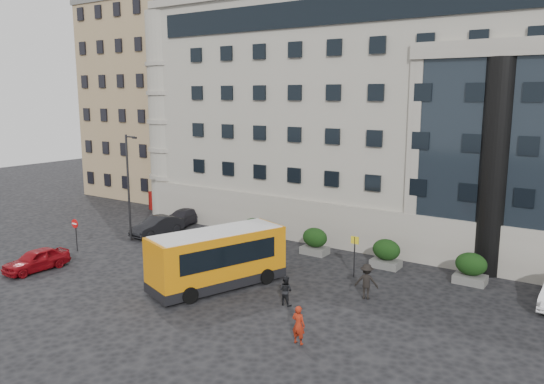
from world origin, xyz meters
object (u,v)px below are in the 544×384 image
at_px(no_entry_sign, 75,228).
at_px(pedestrian_c, 367,281).
at_px(bus_stop_sign, 355,249).
at_px(hedge_a, 254,230).
at_px(hedge_c, 386,253).
at_px(hedge_b, 315,241).
at_px(parked_car_b, 157,226).
at_px(pedestrian_b, 286,290).
at_px(parked_car_c, 182,218).
at_px(hedge_d, 471,268).
at_px(street_lamp, 129,184).
at_px(parked_car_d, 186,199).
at_px(pedestrian_a, 298,325).
at_px(minibus, 217,256).
at_px(parked_car_a, 36,260).
at_px(red_truck, 180,195).

relative_size(no_entry_sign, pedestrian_c, 1.20).
bearing_deg(pedestrian_c, bus_stop_sign, -71.13).
xyz_separation_m(hedge_a, hedge_c, (10.40, 0.00, 0.00)).
relative_size(hedge_b, parked_car_b, 0.42).
bearing_deg(hedge_b, bus_stop_sign, -33.07).
bearing_deg(hedge_b, pedestrian_b, -69.87).
bearing_deg(parked_car_b, no_entry_sign, -98.68).
bearing_deg(hedge_b, parked_car_c, 176.62).
relative_size(hedge_d, pedestrian_c, 0.95).
bearing_deg(street_lamp, hedge_b, 20.07).
height_order(hedge_b, parked_car_d, hedge_b).
bearing_deg(street_lamp, parked_car_c, 91.22).
distance_m(hedge_c, hedge_d, 5.20).
distance_m(bus_stop_sign, pedestrian_a, 9.54).
bearing_deg(hedge_d, pedestrian_c, -126.01).
distance_m(hedge_a, no_entry_sign, 12.64).
bearing_deg(pedestrian_c, hedge_c, -95.88).
distance_m(minibus, parked_car_b, 12.81).
height_order(parked_car_b, pedestrian_a, pedestrian_a).
height_order(parked_car_d, pedestrian_b, pedestrian_b).
height_order(street_lamp, parked_car_d, street_lamp).
bearing_deg(parked_car_a, hedge_b, 47.15).
relative_size(hedge_b, minibus, 0.22).
xyz_separation_m(hedge_b, street_lamp, (-13.14, -4.80, 3.44)).
bearing_deg(hedge_d, street_lamp, -168.47).
xyz_separation_m(street_lamp, pedestrian_c, (19.48, -0.78, -3.40)).
xyz_separation_m(no_entry_sign, parked_car_b, (1.50, 6.30, -0.92)).
distance_m(minibus, red_truck, 21.42).
relative_size(hedge_c, parked_car_a, 0.45).
relative_size(hedge_a, parked_car_c, 0.41).
height_order(hedge_d, no_entry_sign, no_entry_sign).
bearing_deg(pedestrian_a, pedestrian_b, -49.10).
bearing_deg(pedestrian_c, red_truck, -41.77).
relative_size(bus_stop_sign, red_truck, 0.46).
distance_m(hedge_c, pedestrian_c, 5.70).
xyz_separation_m(parked_car_a, pedestrian_c, (19.04, 7.25, 0.28)).
height_order(parked_car_b, parked_car_c, parked_car_b).
height_order(bus_stop_sign, no_entry_sign, bus_stop_sign).
relative_size(parked_car_d, pedestrian_b, 3.38).
distance_m(hedge_d, parked_car_d, 29.34).
xyz_separation_m(hedge_b, parked_car_c, (-13.26, 0.78, -0.27)).
height_order(red_truck, parked_car_b, red_truck).
distance_m(no_entry_sign, pedestrian_a, 20.53).
height_order(hedge_d, parked_car_c, hedge_d).
bearing_deg(pedestrian_c, parked_car_b, -26.54).
height_order(minibus, pedestrian_b, minibus).
bearing_deg(hedge_c, pedestrian_b, -102.80).
bearing_deg(minibus, red_truck, 158.90).
bearing_deg(street_lamp, hedge_d, 11.53).
xyz_separation_m(hedge_d, minibus, (-11.89, -8.64, 0.87)).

